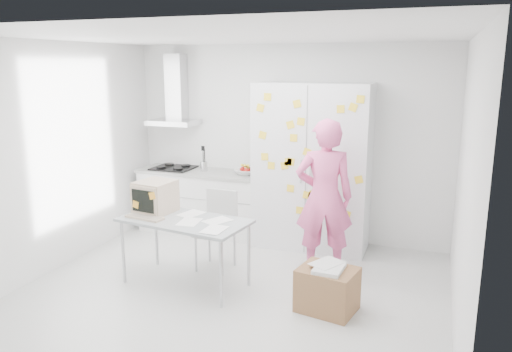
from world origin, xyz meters
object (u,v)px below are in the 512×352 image
(desk, at_px, (165,207))
(chair, at_px, (218,225))
(cardboard_box, at_px, (327,289))
(person, at_px, (324,197))

(desk, xyz_separation_m, chair, (0.42, 0.50, -0.32))
(chair, relative_size, cardboard_box, 1.51)
(person, xyz_separation_m, desk, (-1.65, -0.79, -0.07))
(person, height_order, cardboard_box, person)
(desk, relative_size, cardboard_box, 2.39)
(desk, bearing_deg, chair, 58.04)
(person, distance_m, chair, 1.32)
(person, relative_size, desk, 1.23)
(desk, distance_m, chair, 0.73)
(cardboard_box, bearing_deg, desk, 175.91)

